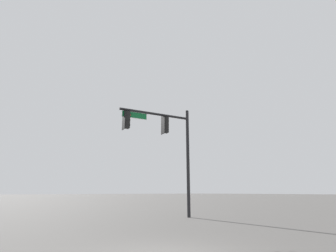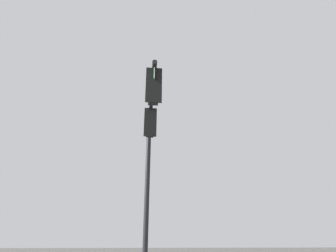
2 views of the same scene
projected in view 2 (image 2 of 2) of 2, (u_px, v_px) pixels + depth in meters
The scene contains 1 object.
signal_pole_near at pixel (150, 144), 10.67m from camera, with size 5.09×1.20×7.32m.
Camera 2 is at (3.51, -10.07, 1.37)m, focal length 28.00 mm.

